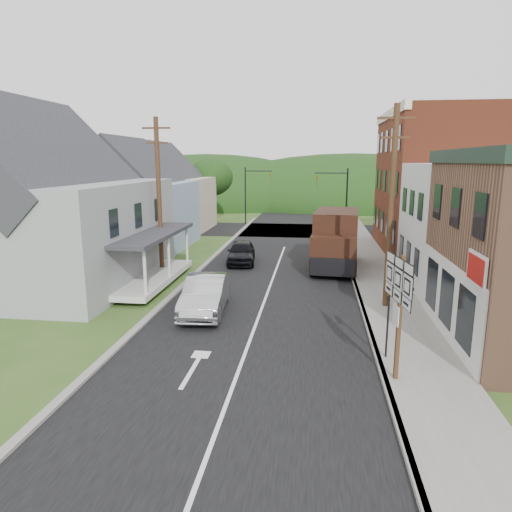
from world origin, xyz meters
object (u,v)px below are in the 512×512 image
(silver_sedan, at_px, (206,295))
(dark_sedan, at_px, (241,252))
(route_sign_cluster, at_px, (399,300))
(warning_sign, at_px, (388,304))
(delivery_van, at_px, (336,240))

(silver_sedan, distance_m, dark_sedan, 10.02)
(route_sign_cluster, bearing_deg, dark_sedan, 105.62)
(route_sign_cluster, distance_m, warning_sign, 1.70)
(delivery_van, bearing_deg, warning_sign, -80.04)
(silver_sedan, relative_size, delivery_van, 0.74)
(route_sign_cluster, height_order, warning_sign, route_sign_cluster)
(delivery_van, bearing_deg, dark_sedan, 177.70)
(silver_sedan, height_order, route_sign_cluster, route_sign_cluster)
(dark_sedan, xyz_separation_m, warning_sign, (7.21, -14.18, 1.26))
(silver_sedan, bearing_deg, delivery_van, 52.39)
(warning_sign, bearing_deg, delivery_van, 100.32)
(silver_sedan, distance_m, delivery_van, 11.08)
(delivery_van, distance_m, warning_sign, 13.45)
(route_sign_cluster, bearing_deg, warning_sign, 82.08)
(dark_sedan, relative_size, warning_sign, 1.49)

